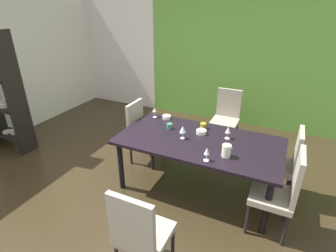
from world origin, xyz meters
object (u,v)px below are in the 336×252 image
at_px(wine_glass_right, 228,130).
at_px(cup_north, 203,126).
at_px(dining_table, 199,145).
at_px(serving_bowl_west, 167,117).
at_px(serving_bowl_rear, 201,132).
at_px(wine_glass_center, 207,152).
at_px(pitcher_near_window, 226,151).
at_px(display_shelf, 0,92).
at_px(chair_right_near, 282,190).
at_px(wine_glass_front, 155,110).
at_px(cup_east, 169,126).
at_px(chair_head_near, 140,233).
at_px(chair_head_far, 226,115).
at_px(chair_left_far, 142,130).
at_px(wine_glass_left, 183,129).
at_px(chair_right_far, 285,161).

distance_m(wine_glass_right, cup_north, 0.41).
distance_m(dining_table, wine_glass_right, 0.41).
bearing_deg(serving_bowl_west, serving_bowl_rear, -21.80).
distance_m(wine_glass_center, pitcher_near_window, 0.25).
xyz_separation_m(wine_glass_right, pitcher_near_window, (0.09, -0.43, -0.04)).
xyz_separation_m(serving_bowl_west, serving_bowl_rear, (0.63, -0.25, 0.00)).
xyz_separation_m(wine_glass_right, cup_north, (-0.37, 0.15, -0.08)).
bearing_deg(display_shelf, wine_glass_center, -2.14).
xyz_separation_m(chair_right_near, wine_glass_front, (-1.87, 0.72, 0.32)).
height_order(serving_bowl_west, cup_east, cup_east).
bearing_deg(wine_glass_center, chair_head_near, -104.40).
height_order(chair_head_far, cup_north, chair_head_far).
height_order(serving_bowl_rear, cup_east, cup_east).
bearing_deg(chair_left_far, chair_right_near, 72.61).
distance_m(serving_bowl_rear, pitcher_near_window, 0.61).
bearing_deg(chair_head_far, wine_glass_center, 96.40).
relative_size(chair_head_near, wine_glass_front, 6.52).
bearing_deg(chair_left_far, chair_head_near, 29.70).
bearing_deg(wine_glass_front, serving_bowl_west, 9.78).
height_order(chair_head_far, wine_glass_left, chair_head_far).
bearing_deg(wine_glass_right, serving_bowl_rear, -178.54).
relative_size(chair_right_far, wine_glass_center, 6.03).
xyz_separation_m(dining_table, chair_head_far, (0.02, 1.43, -0.14)).
distance_m(wine_glass_front, cup_north, 0.79).
bearing_deg(chair_head_near, chair_right_near, 46.18).
relative_size(chair_right_far, chair_right_near, 0.95).
height_order(dining_table, chair_right_far, chair_right_far).
bearing_deg(dining_table, chair_right_far, 17.44).
relative_size(wine_glass_left, cup_east, 2.14).
bearing_deg(chair_right_near, chair_head_far, 29.99).
distance_m(wine_glass_front, serving_bowl_west, 0.21).
bearing_deg(wine_glass_left, chair_right_near, -12.29).
relative_size(serving_bowl_rear, cup_north, 1.64).
bearing_deg(dining_table, display_shelf, -174.94).
distance_m(chair_right_far, wine_glass_front, 1.90).
distance_m(dining_table, chair_right_far, 1.09).
distance_m(cup_east, cup_north, 0.46).
height_order(chair_head_far, wine_glass_front, chair_head_far).
xyz_separation_m(chair_left_far, serving_bowl_west, (0.38, 0.10, 0.25)).
xyz_separation_m(chair_right_near, serving_bowl_rear, (-1.06, 0.50, 0.23)).
bearing_deg(wine_glass_front, pitcher_near_window, -27.23).
xyz_separation_m(wine_glass_front, cup_north, (0.79, -0.06, -0.07)).
distance_m(serving_bowl_west, serving_bowl_rear, 0.68).
relative_size(wine_glass_right, serving_bowl_west, 1.32).
xyz_separation_m(chair_head_far, wine_glass_front, (-0.86, -1.04, 0.33)).
bearing_deg(wine_glass_left, dining_table, 14.83).
bearing_deg(chair_left_far, chair_head_far, 136.44).
height_order(chair_right_near, display_shelf, display_shelf).
bearing_deg(chair_right_far, chair_head_near, 148.90).
bearing_deg(wine_glass_left, chair_right_far, 17.01).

